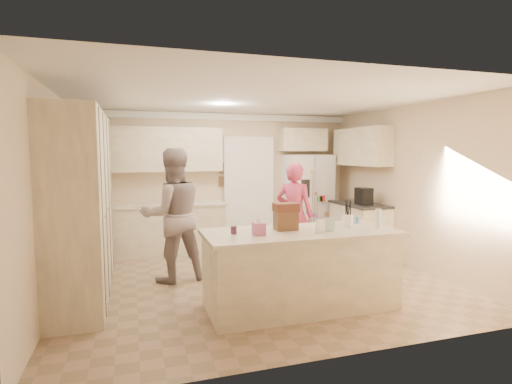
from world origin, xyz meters
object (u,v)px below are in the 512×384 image
object	(u,v)px
teen_girl	(294,214)
refrigerator	(307,199)
island_base	(300,271)
dollhouse_body	(286,221)
tissue_box	(259,229)
teen_boy	(173,215)
utensil_crock	(348,221)
coffee_maker	(364,196)

from	to	relation	value
teen_girl	refrigerator	bearing A→B (deg)	-80.22
island_base	dollhouse_body	world-z (taller)	dollhouse_body
tissue_box	teen_boy	distance (m)	1.76
utensil_crock	dollhouse_body	bearing A→B (deg)	176.42
refrigerator	tissue_box	xyz separation A→B (m)	(-2.07, -3.26, 0.10)
coffee_maker	teen_boy	distance (m)	3.42
island_base	tissue_box	world-z (taller)	tissue_box
coffee_maker	teen_girl	xyz separation A→B (m)	(-1.43, -0.22, -0.23)
island_base	utensil_crock	xyz separation A→B (m)	(0.65, 0.05, 0.56)
tissue_box	island_base	bearing A→B (deg)	10.30
utensil_crock	tissue_box	xyz separation A→B (m)	(-1.20, -0.15, -0.00)
refrigerator	teen_boy	bearing A→B (deg)	-154.97
dollhouse_body	teen_boy	size ratio (longest dim) A/B	0.14
dollhouse_body	teen_boy	xyz separation A→B (m)	(-1.19, 1.37, -0.08)
utensil_crock	dollhouse_body	distance (m)	0.80
teen_girl	coffee_maker	bearing A→B (deg)	-130.18
island_base	teen_girl	bearing A→B (deg)	69.63
coffee_maker	refrigerator	bearing A→B (deg)	112.84
coffee_maker	utensil_crock	bearing A→B (deg)	-127.12
coffee_maker	tissue_box	size ratio (longest dim) A/B	2.14
coffee_maker	utensil_crock	xyz separation A→B (m)	(-1.40, -1.85, -0.07)
coffee_maker	tissue_box	distance (m)	3.28
utensil_crock	teen_girl	world-z (taller)	teen_girl
coffee_maker	teen_girl	bearing A→B (deg)	-171.10
coffee_maker	teen_boy	bearing A→B (deg)	-172.82
refrigerator	dollhouse_body	size ratio (longest dim) A/B	6.92
coffee_maker	dollhouse_body	bearing A→B (deg)	-140.71
refrigerator	tissue_box	bearing A→B (deg)	-127.92
utensil_crock	teen_girl	xyz separation A→B (m)	(-0.03, 1.63, -0.16)
refrigerator	utensil_crock	xyz separation A→B (m)	(-0.87, -3.11, 0.10)
refrigerator	coffee_maker	distance (m)	1.38
island_base	refrigerator	bearing A→B (deg)	64.33
refrigerator	tissue_box	world-z (taller)	refrigerator
island_base	utensil_crock	distance (m)	0.86
tissue_box	dollhouse_body	distance (m)	0.45
teen_boy	refrigerator	bearing A→B (deg)	-159.15
island_base	utensil_crock	bearing A→B (deg)	4.40
coffee_maker	island_base	distance (m)	2.87
utensil_crock	teen_girl	bearing A→B (deg)	90.97
dollhouse_body	island_base	bearing A→B (deg)	-33.69
tissue_box	dollhouse_body	size ratio (longest dim) A/B	0.54
refrigerator	island_base	bearing A→B (deg)	-121.19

